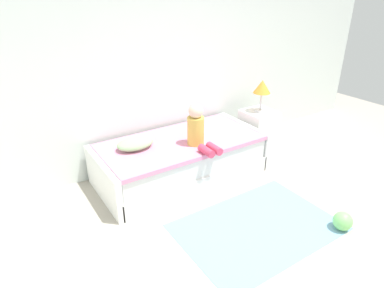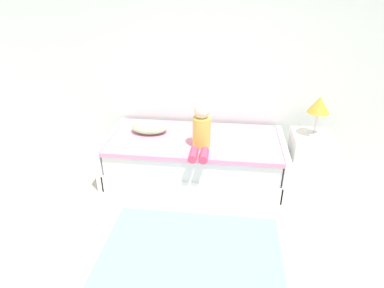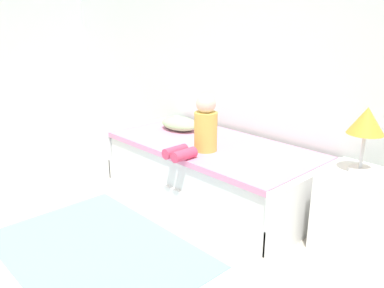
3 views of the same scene
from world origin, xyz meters
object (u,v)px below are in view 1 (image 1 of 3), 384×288
object	(u,v)px
child_figure	(198,129)
nightstand	(258,130)
bed	(181,158)
table_lamp	(262,88)
pillow	(135,143)
toy_ball	(343,221)

from	to	relation	value
child_figure	nightstand	bearing A→B (deg)	12.43
nightstand	bed	bearing A→B (deg)	-177.98
nightstand	child_figure	distance (m)	1.34
table_lamp	child_figure	size ratio (longest dim) A/B	0.88
pillow	table_lamp	bearing A→B (deg)	-1.57
child_figure	pillow	size ratio (longest dim) A/B	1.16
table_lamp	pillow	world-z (taller)	table_lamp
table_lamp	pillow	distance (m)	1.95
bed	table_lamp	size ratio (longest dim) A/B	4.69
bed	child_figure	world-z (taller)	child_figure
bed	nightstand	distance (m)	1.35
nightstand	toy_ball	distance (m)	1.91
child_figure	toy_ball	bearing A→B (deg)	-65.36
pillow	nightstand	bearing A→B (deg)	-1.57
nightstand	child_figure	bearing A→B (deg)	-167.57
pillow	toy_ball	size ratio (longest dim) A/B	2.30
table_lamp	toy_ball	world-z (taller)	table_lamp
bed	pillow	distance (m)	0.65
bed	table_lamp	distance (m)	1.52
nightstand	child_figure	size ratio (longest dim) A/B	1.18
nightstand	pillow	xyz separation A→B (m)	(-1.91, 0.05, 0.26)
nightstand	child_figure	world-z (taller)	child_figure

